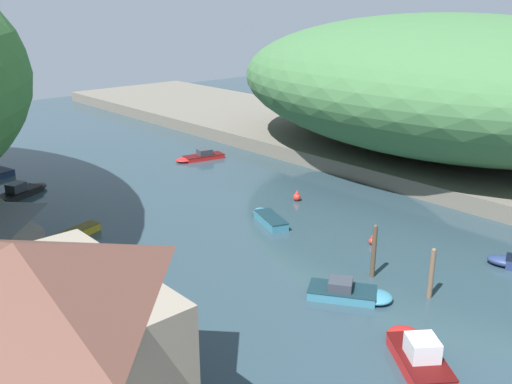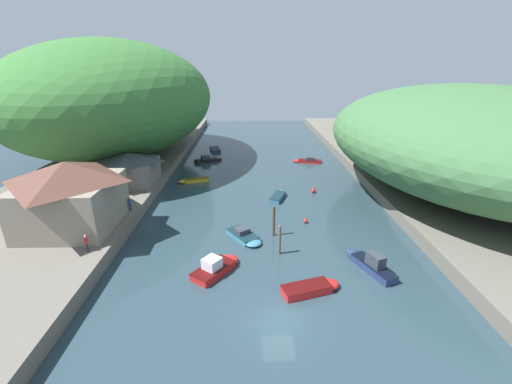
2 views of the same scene
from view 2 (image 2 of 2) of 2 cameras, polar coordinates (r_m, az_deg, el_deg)
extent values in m
plane|color=#283D47|center=(53.62, 1.24, 0.95)|extent=(130.00, 130.00, 0.00)
cube|color=#666056|center=(58.69, -25.72, 1.38)|extent=(22.00, 120.00, 1.52)
cube|color=#666056|center=(60.59, 27.31, 1.68)|extent=(22.00, 120.00, 1.52)
ellipsoid|color=#387033|center=(71.51, -22.81, 14.21)|extent=(36.15, 50.61, 20.87)
ellipsoid|color=#3D6B3D|center=(55.60, 31.73, 7.74)|extent=(35.15, 49.21, 14.08)
cube|color=gray|center=(41.29, -28.32, -1.79)|extent=(8.80, 9.45, 5.11)
pyramid|color=brown|center=(40.21, -29.19, 2.99)|extent=(9.50, 10.20, 2.12)
cube|color=slate|center=(53.46, -20.34, 3.10)|extent=(7.27, 7.78, 3.23)
pyramid|color=#3D4247|center=(52.86, -20.64, 5.47)|extent=(7.85, 8.40, 1.35)
cube|color=black|center=(67.68, -8.27, 5.20)|extent=(4.68, 3.38, 0.56)
ellipsoid|color=black|center=(68.39, -6.52, 5.45)|extent=(2.65, 2.34, 0.56)
cube|color=black|center=(67.60, -8.28, 5.44)|extent=(4.77, 3.45, 0.03)
cube|color=#333842|center=(67.46, -8.41, 5.74)|extent=(1.88, 1.69, 0.81)
cube|color=gold|center=(56.37, -9.85, 1.95)|extent=(3.99, 2.21, 0.58)
ellipsoid|color=gold|center=(56.16, -11.77, 1.74)|extent=(2.15, 1.60, 0.58)
cube|color=#4C3E0E|center=(56.27, -9.86, 2.24)|extent=(4.07, 2.25, 0.03)
cube|color=red|center=(32.33, -7.12, -12.87)|extent=(4.05, 4.50, 0.66)
ellipsoid|color=red|center=(33.62, -4.71, -11.33)|extent=(2.74, 2.78, 0.66)
cube|color=#450A0A|center=(32.15, -7.15, -12.36)|extent=(4.13, 4.59, 0.03)
cube|color=silver|center=(31.80, -7.35, -11.71)|extent=(1.97, 1.99, 1.02)
cube|color=teal|center=(48.50, 3.63, -0.88)|extent=(2.57, 3.96, 0.64)
ellipsoid|color=teal|center=(50.18, 4.19, -0.14)|extent=(1.87, 2.19, 0.64)
cube|color=#132A33|center=(48.38, 3.64, -0.51)|extent=(2.62, 4.04, 0.03)
cube|color=red|center=(67.56, 8.95, 5.08)|extent=(4.63, 2.57, 0.44)
ellipsoid|color=red|center=(67.64, 7.09, 5.20)|extent=(2.47, 2.04, 0.44)
cube|color=#450A0A|center=(67.49, 8.96, 5.27)|extent=(4.73, 2.62, 0.03)
cube|color=#333842|center=(67.41, 9.09, 5.52)|extent=(1.74, 1.49, 0.66)
cube|color=navy|center=(34.18, 18.94, -11.91)|extent=(3.12, 5.03, 0.68)
ellipsoid|color=navy|center=(35.70, 16.36, -10.10)|extent=(2.15, 2.75, 0.68)
cube|color=black|center=(34.00, 19.01, -11.40)|extent=(3.19, 5.13, 0.03)
cube|color=#333842|center=(33.61, 19.30, -10.68)|extent=(1.55, 1.94, 1.19)
cube|color=navy|center=(76.24, -6.83, 7.02)|extent=(2.88, 4.67, 0.54)
ellipsoid|color=navy|center=(78.33, -7.07, 7.37)|extent=(2.27, 2.54, 0.54)
cube|color=black|center=(76.18, -6.84, 7.22)|extent=(2.93, 4.76, 0.03)
cube|color=red|center=(30.11, 8.39, -15.76)|extent=(4.37, 2.78, 0.68)
ellipsoid|color=red|center=(30.95, 11.87, -14.89)|extent=(2.41, 2.10, 0.68)
cube|color=#450A0A|center=(29.91, 8.42, -15.22)|extent=(4.46, 2.84, 0.03)
cube|color=teal|center=(38.17, -2.26, -7.23)|extent=(3.82, 4.34, 0.51)
ellipsoid|color=teal|center=(36.73, -0.57, -8.40)|extent=(2.64, 2.67, 0.51)
cube|color=#132A33|center=(38.04, -2.26, -6.87)|extent=(3.90, 4.43, 0.03)
cube|color=#333842|center=(38.01, -2.37, -6.43)|extent=(1.91, 1.91, 0.59)
cylinder|color=brown|center=(34.61, 3.94, -8.06)|extent=(0.31, 0.31, 2.99)
sphere|color=brown|center=(33.89, 4.01, -5.76)|extent=(0.28, 0.28, 0.28)
cylinder|color=#4C3D2D|center=(37.98, 2.97, -4.98)|extent=(0.30, 0.30, 3.37)
sphere|color=#4C3D2D|center=(37.26, 3.02, -2.56)|extent=(0.27, 0.27, 0.27)
sphere|color=red|center=(51.57, 9.53, 0.22)|extent=(0.66, 0.66, 0.66)
cone|color=red|center=(51.40, 9.56, 0.74)|extent=(0.33, 0.33, 0.33)
sphere|color=red|center=(41.85, 8.26, -4.80)|extent=(0.51, 0.51, 0.51)
cone|color=red|center=(41.68, 8.29, -4.33)|extent=(0.26, 0.26, 0.26)
cylinder|color=#282D3D|center=(36.07, -26.33, -8.30)|extent=(0.13, 0.13, 0.85)
cylinder|color=#282D3D|center=(36.23, -26.30, -8.16)|extent=(0.13, 0.13, 0.85)
cube|color=#B2231E|center=(35.83, -26.50, -7.20)|extent=(0.33, 0.43, 0.62)
sphere|color=beige|center=(35.65, -26.61, -6.60)|extent=(0.22, 0.22, 0.22)
cylinder|color=#282D3D|center=(43.59, -20.24, -2.44)|extent=(0.13, 0.13, 0.85)
cylinder|color=#282D3D|center=(43.74, -20.15, -2.35)|extent=(0.13, 0.13, 0.85)
cube|color=navy|center=(43.40, -20.31, -1.50)|extent=(0.24, 0.39, 0.62)
sphere|color=#9E7051|center=(43.25, -20.38, -0.98)|extent=(0.22, 0.22, 0.22)
camera|label=1|loc=(28.84, -61.16, 7.49)|focal=40.00mm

